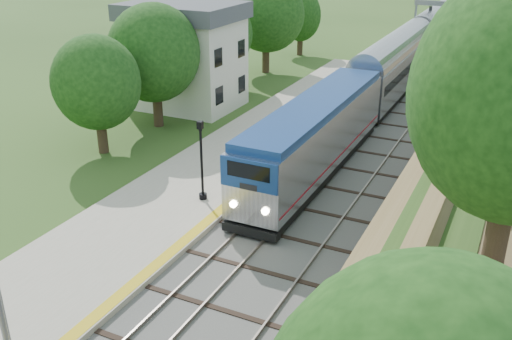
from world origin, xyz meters
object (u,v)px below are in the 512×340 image
at_px(train, 448,21).
at_px(station_building, 185,55).
at_px(signal_farside, 429,129).
at_px(signal_gantry, 455,16).
at_px(lamppost_far, 202,165).

bearing_deg(train, station_building, -109.68).
xyz_separation_m(station_building, signal_farside, (20.20, -8.99, -0.16)).
bearing_deg(signal_gantry, lamppost_far, -98.96).
bearing_deg(station_building, signal_farside, -23.99).
bearing_deg(lamppost_far, train, 85.98).
distance_m(signal_gantry, lamppost_far, 40.20).
bearing_deg(signal_gantry, train, 99.91).
height_order(station_building, train, station_building).
bearing_deg(train, lamppost_far, -94.02).
relative_size(signal_gantry, train, 0.07).
distance_m(lamppost_far, signal_farside, 11.59).
distance_m(station_building, signal_gantry, 29.94).
bearing_deg(signal_farside, station_building, 156.01).
relative_size(station_building, signal_farside, 1.38).
height_order(lamppost_far, signal_farside, signal_farside).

